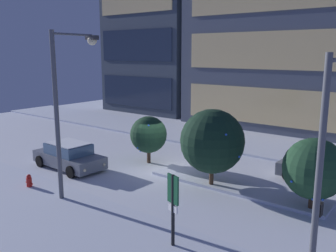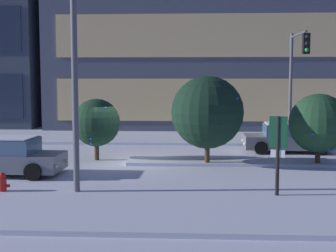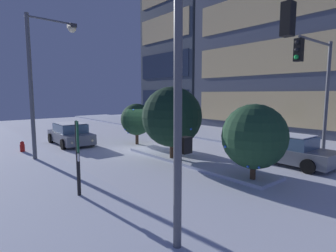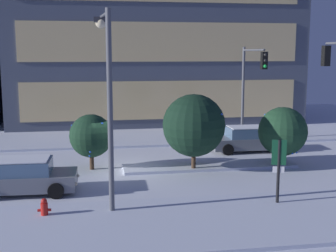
{
  "view_description": "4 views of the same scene",
  "coord_description": "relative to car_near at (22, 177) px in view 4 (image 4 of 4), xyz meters",
  "views": [
    {
      "loc": [
        12.64,
        -15.59,
        6.54
      ],
      "look_at": [
        0.37,
        0.12,
        2.5
      ],
      "focal_mm": 39.06,
      "sensor_mm": 36.0,
      "label": 1
    },
    {
      "loc": [
        3.2,
        -21.75,
        3.84
      ],
      "look_at": [
        2.09,
        -1.01,
        1.74
      ],
      "focal_mm": 52.16,
      "sensor_mm": 36.0,
      "label": 2
    },
    {
      "loc": [
        14.35,
        -9.82,
        3.51
      ],
      "look_at": [
        3.54,
        -0.84,
        1.82
      ],
      "focal_mm": 28.74,
      "sensor_mm": 36.0,
      "label": 3
    },
    {
      "loc": [
        -1.26,
        -22.91,
        5.94
      ],
      "look_at": [
        2.51,
        -0.57,
        2.29
      ],
      "focal_mm": 49.37,
      "sensor_mm": 36.0,
      "label": 4
    }
  ],
  "objects": [
    {
      "name": "decorated_tree_median",
      "position": [
        2.93,
        3.58,
        1.03
      ],
      "size": [
        2.19,
        2.19,
        2.84
      ],
      "color": "#473323",
      "rests_on": "ground"
    },
    {
      "name": "traffic_light_corner_far_right",
      "position": [
        12.84,
        7.81,
        3.61
      ],
      "size": [
        0.32,
        3.95,
        6.24
      ],
      "rotation": [
        0.0,
        0.0,
        -1.57
      ],
      "color": "#565960",
      "rests_on": "ground"
    },
    {
      "name": "car_far",
      "position": [
        12.21,
        6.48,
        -0.0
      ],
      "size": [
        4.53,
        2.16,
        1.49
      ],
      "rotation": [
        0.0,
        0.0,
        3.13
      ],
      "color": "slate",
      "rests_on": "ground"
    },
    {
      "name": "parking_info_sign",
      "position": [
        10.03,
        -3.35,
        0.96
      ],
      "size": [
        0.55,
        0.21,
        2.62
      ],
      "rotation": [
        0.0,
        0.0,
        1.3
      ],
      "color": "black",
      "rests_on": "ground"
    },
    {
      "name": "car_near",
      "position": [
        0.0,
        0.0,
        0.0
      ],
      "size": [
        4.68,
        2.25,
        1.49
      ],
      "rotation": [
        0.0,
        0.0,
        -0.03
      ],
      "color": "slate",
      "rests_on": "ground"
    },
    {
      "name": "decorated_tree_left_of_median",
      "position": [
        12.76,
        2.61,
        1.14
      ],
      "size": [
        2.54,
        2.54,
        3.12
      ],
      "color": "#473323",
      "rests_on": "ground"
    },
    {
      "name": "street_lamp_arched",
      "position": [
        3.57,
        -2.47,
        4.15
      ],
      "size": [
        0.58,
        2.61,
        7.45
      ],
      "rotation": [
        0.0,
        0.0,
        1.66
      ],
      "color": "#565960",
      "rests_on": "ground"
    },
    {
      "name": "curb_strip_far",
      "position": [
        4.21,
        11.12,
        -0.64
      ],
      "size": [
        52.0,
        5.2,
        0.14
      ],
      "primitive_type": "cube",
      "color": "silver",
      "rests_on": "ground"
    },
    {
      "name": "decorated_tree_right_of_median",
      "position": [
        7.99,
        2.46,
        1.6
      ],
      "size": [
        3.13,
        3.13,
        3.88
      ],
      "color": "#473323",
      "rests_on": "ground"
    },
    {
      "name": "fire_hydrant",
      "position": [
        1.21,
        -3.27,
        -0.35
      ],
      "size": [
        0.48,
        0.26,
        0.76
      ],
      "color": "red",
      "rests_on": "ground"
    },
    {
      "name": "ground",
      "position": [
        4.21,
        3.23,
        -0.71
      ],
      "size": [
        52.0,
        52.0,
        0.0
      ],
      "primitive_type": "plane",
      "color": "silver"
    },
    {
      "name": "curb_strip_near",
      "position": [
        4.21,
        -4.66,
        -0.64
      ],
      "size": [
        52.0,
        5.2,
        0.14
      ],
      "primitive_type": "cube",
      "color": "silver",
      "rests_on": "ground"
    },
    {
      "name": "median_strip",
      "position": [
        8.98,
        2.98,
        -0.64
      ],
      "size": [
        9.0,
        1.8,
        0.14
      ],
      "primitive_type": "cube",
      "color": "silver",
      "rests_on": "ground"
    }
  ]
}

